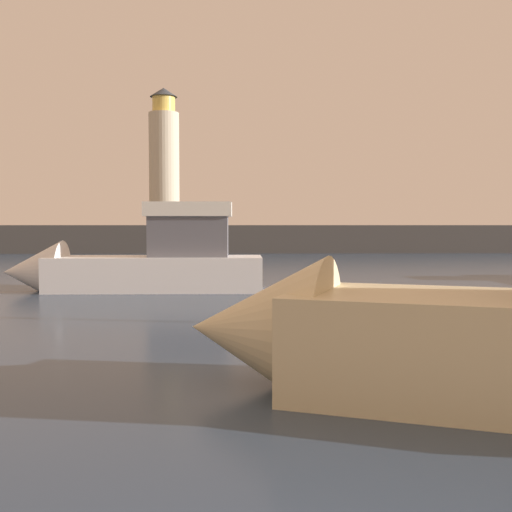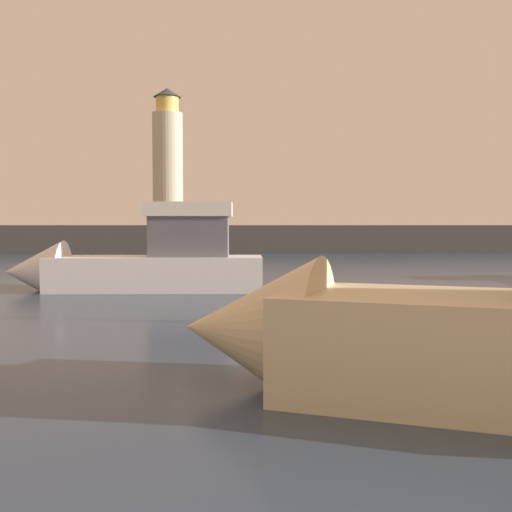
{
  "view_description": "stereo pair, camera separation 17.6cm",
  "coord_description": "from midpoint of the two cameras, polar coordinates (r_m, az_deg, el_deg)",
  "views": [
    {
      "loc": [
        -0.53,
        -1.75,
        2.27
      ],
      "look_at": [
        0.04,
        17.42,
        1.26
      ],
      "focal_mm": 42.2,
      "sensor_mm": 36.0,
      "label": 1
    },
    {
      "loc": [
        -0.35,
        -1.75,
        2.27
      ],
      "look_at": [
        0.04,
        17.42,
        1.26
      ],
      "focal_mm": 42.2,
      "sensor_mm": 36.0,
      "label": 2
    }
  ],
  "objects": [
    {
      "name": "lighthouse",
      "position": [
        50.96,
        -8.27,
        8.93
      ],
      "size": [
        2.5,
        2.5,
        11.3
      ],
      "color": "beige",
      "rests_on": "breakwater"
    },
    {
      "name": "ground_plane",
      "position": [
        26.13,
        -0.21,
        -1.98
      ],
      "size": [
        220.0,
        220.0,
        0.0
      ],
      "primitive_type": "plane",
      "color": "#2D3D51"
    },
    {
      "name": "breakwater",
      "position": [
        50.31,
        -0.68,
        1.68
      ],
      "size": [
        98.39,
        6.78,
        2.22
      ],
      "primitive_type": "cube",
      "color": "#423F3D",
      "rests_on": "ground_plane"
    },
    {
      "name": "motorboat_3",
      "position": [
        21.05,
        -11.45,
        -0.69
      ],
      "size": [
        8.83,
        2.28,
        3.46
      ],
      "color": "white",
      "rests_on": "ground_plane"
    },
    {
      "name": "motorboat_5",
      "position": [
        8.14,
        20.59,
        -5.51
      ],
      "size": [
        8.27,
        4.87,
        3.91
      ],
      "color": "beige",
      "rests_on": "ground_plane"
    }
  ]
}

